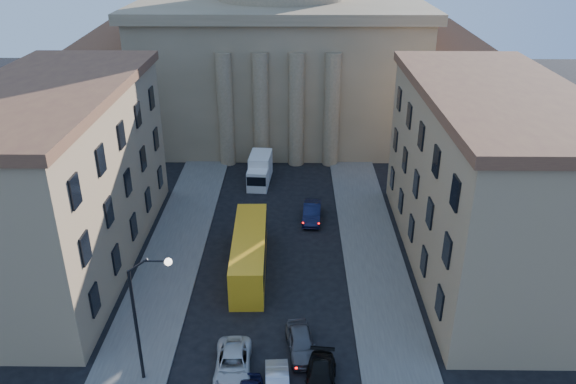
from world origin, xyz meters
name	(u,v)px	position (x,y,z in m)	size (l,w,h in m)	color
sidewalk_left	(162,284)	(-8.50, 18.00, 0.07)	(5.00, 60.00, 0.15)	#54514C
sidewalk_right	(380,286)	(8.50, 18.00, 0.07)	(5.00, 60.00, 0.15)	#54514C
church	(281,41)	(0.00, 55.47, 11.88)	(68.02, 28.76, 36.60)	#7E6B4D
building_left	(57,177)	(-17.00, 22.00, 7.42)	(11.60, 26.60, 14.70)	#9F7E5D
building_right	(488,179)	(17.00, 22.00, 7.42)	(11.60, 26.60, 14.70)	#9F7E5D
street_lamp	(143,310)	(-6.97, 8.00, 5.29)	(2.62, 0.44, 8.83)	black
car_left_mid	(233,364)	(-2.00, 8.63, 0.68)	(2.24, 4.87, 1.35)	beige
car_right_mid	(320,380)	(3.42, 7.36, 0.66)	(1.85, 4.56, 1.32)	black
car_right_far	(301,343)	(2.28, 10.58, 0.74)	(1.74, 4.33, 1.48)	#4B4B50
car_right_distant	(312,212)	(3.50, 28.92, 0.78)	(1.64, 4.71, 1.55)	black
city_bus	(249,251)	(-1.79, 20.33, 1.70)	(2.88, 11.29, 3.16)	#EFA71A
box_truck	(260,170)	(-1.94, 37.38, 1.43)	(2.55, 5.65, 3.03)	white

